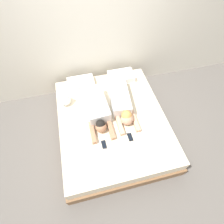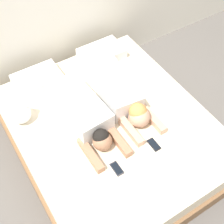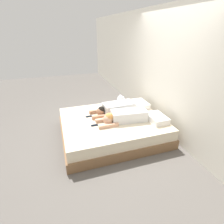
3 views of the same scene
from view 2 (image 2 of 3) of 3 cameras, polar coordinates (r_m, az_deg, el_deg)
ground_plane at (r=3.35m, az=0.00°, el=-6.09°), size 12.00×12.00×0.00m
bed at (r=3.18m, az=0.00°, el=-4.09°), size 1.81×2.14×0.42m
pillow_head_left at (r=3.39m, az=-13.46°, el=5.75°), size 0.49×0.32×0.12m
pillow_head_right at (r=3.61m, az=-1.91°, el=10.64°), size 0.49×0.32×0.12m
person_left at (r=2.94m, az=-5.22°, el=-0.36°), size 0.38×1.00×0.24m
person_right at (r=3.09m, az=1.43°, el=3.34°), size 0.38×1.06×0.24m
cell_phone_left at (r=2.73m, az=0.87°, el=-10.31°), size 0.07×0.14×0.01m
cell_phone_right at (r=2.88m, az=7.66°, el=-5.93°), size 0.07×0.14×0.01m
plush_toy at (r=3.06m, az=-16.46°, el=-0.18°), size 0.20×0.20×0.21m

